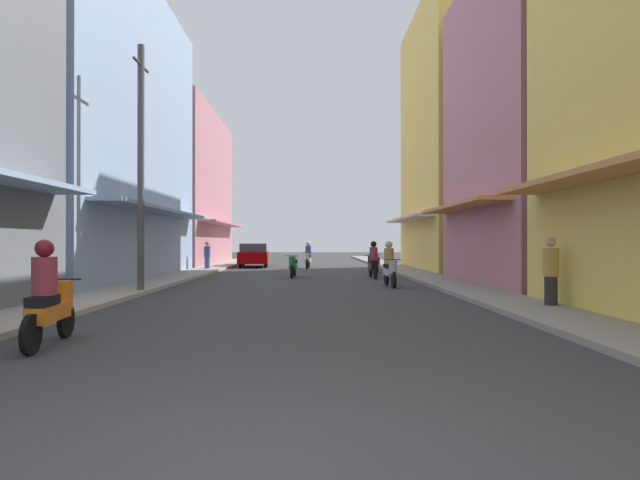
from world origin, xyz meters
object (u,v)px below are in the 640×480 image
object	(u,v)px
motorbike_green	(293,266)
pedestrian_far	(551,274)
motorbike_orange	(49,299)
motorbike_black	(373,262)
motorbike_white	(308,256)
motorbike_silver	(390,266)
parked_car	(254,255)
utility_pole	(141,167)
motorbike_maroon	(376,263)
pedestrian_midway	(207,256)

from	to	relation	value
motorbike_green	pedestrian_far	xyz separation A→B (m)	(6.20, -10.47, 0.33)
motorbike_orange	motorbike_green	distance (m)	14.49
motorbike_orange	motorbike_black	bearing A→B (deg)	64.65
motorbike_orange	motorbike_white	bearing A→B (deg)	80.24
motorbike_silver	pedestrian_far	world-z (taller)	pedestrian_far
parked_car	utility_pole	bearing A→B (deg)	-95.38
parked_car	utility_pole	distance (m)	16.32
motorbike_white	parked_car	xyz separation A→B (m)	(-3.37, 1.97, 0.04)
motorbike_maroon	pedestrian_midway	distance (m)	9.11
parked_car	motorbike_maroon	bearing A→B (deg)	-44.26
motorbike_silver	utility_pole	size ratio (longest dim) A/B	0.24
motorbike_orange	motorbike_black	world-z (taller)	same
motorbike_silver	pedestrian_midway	distance (m)	12.70
motorbike_orange	pedestrian_far	xyz separation A→B (m)	(9.29, 3.69, 0.13)
motorbike_silver	motorbike_maroon	world-z (taller)	motorbike_silver
motorbike_orange	motorbike_black	size ratio (longest dim) A/B	1.00
motorbike_maroon	utility_pole	xyz separation A→B (m)	(-8.25, -9.40, 3.28)
pedestrian_midway	utility_pole	world-z (taller)	utility_pole
motorbike_orange	pedestrian_midway	bearing A→B (deg)	95.08
motorbike_black	pedestrian_midway	distance (m)	9.92
motorbike_green	motorbike_white	bearing A→B (deg)	85.34
motorbike_black	motorbike_silver	distance (m)	4.07
pedestrian_far	motorbike_green	bearing A→B (deg)	120.64
motorbike_orange	motorbike_silver	distance (m)	11.72
utility_pole	motorbike_white	bearing A→B (deg)	70.80
motorbike_silver	motorbike_maroon	xyz separation A→B (m)	(0.46, 7.12, -0.20)
pedestrian_far	motorbike_white	bearing A→B (deg)	107.56
motorbike_black	utility_pole	distance (m)	10.45
motorbike_orange	motorbike_green	size ratio (longest dim) A/B	1.00
motorbike_white	utility_pole	size ratio (longest dim) A/B	0.24
motorbike_black	utility_pole	xyz separation A→B (m)	(-7.71, -6.34, 3.08)
motorbike_green	pedestrian_midway	bearing A→B (deg)	133.08
motorbike_silver	motorbike_white	distance (m)	12.08
motorbike_orange	parked_car	world-z (taller)	motorbike_orange
motorbike_black	motorbike_white	world-z (taller)	same
motorbike_black	motorbike_green	xyz separation A→B (m)	(-3.43, 0.40, -0.20)
parked_car	pedestrian_far	size ratio (longest dim) A/B	2.54
motorbike_white	pedestrian_midway	world-z (taller)	motorbike_white
pedestrian_far	motorbike_maroon	bearing A→B (deg)	99.67
motorbike_white	parked_car	world-z (taller)	motorbike_white
utility_pole	motorbike_orange	bearing A→B (deg)	-80.86
motorbike_silver	motorbike_white	xyz separation A→B (m)	(-2.92, 11.72, 0.00)
motorbike_maroon	pedestrian_far	bearing A→B (deg)	-80.33
motorbike_silver	pedestrian_midway	xyz separation A→B (m)	(-8.31, 9.60, 0.08)
utility_pole	parked_car	bearing A→B (deg)	84.62
motorbike_white	pedestrian_far	xyz separation A→B (m)	(5.61, -17.72, 0.13)
motorbike_black	motorbike_green	distance (m)	3.46
motorbike_black	motorbike_white	distance (m)	8.16
motorbike_maroon	pedestrian_far	size ratio (longest dim) A/B	1.08
motorbike_maroon	pedestrian_far	distance (m)	13.32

